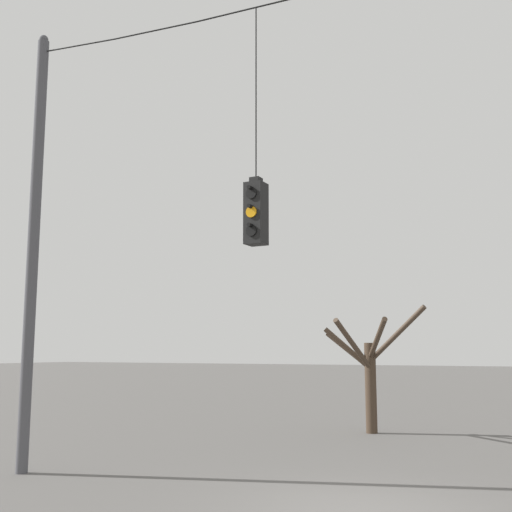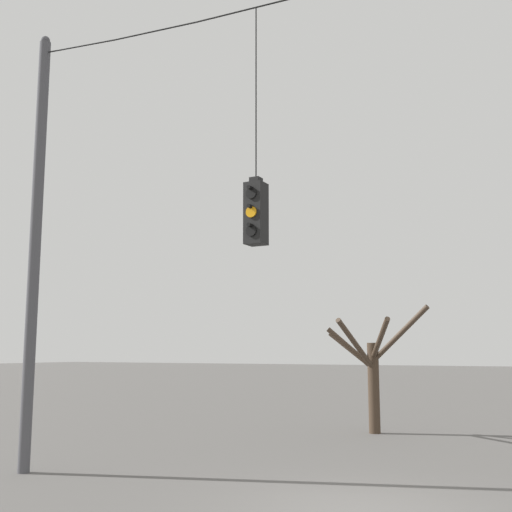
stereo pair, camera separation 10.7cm
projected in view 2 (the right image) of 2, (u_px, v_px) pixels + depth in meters
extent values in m
plane|color=#565451|center=(360.00, 511.00, 10.00)|extent=(200.00, 200.00, 0.00)
cylinder|color=#4C4C51|center=(35.00, 247.00, 13.81)|extent=(0.24, 0.24, 9.39)
sphere|color=#4C4C51|center=(46.00, 40.00, 14.51)|extent=(0.20, 0.20, 0.20)
cylinder|color=black|center=(79.00, 47.00, 13.98)|extent=(2.04, 0.03, 0.20)
cylinder|color=black|center=(155.00, 31.00, 13.03)|extent=(2.04, 0.03, 0.14)
cylinder|color=black|center=(243.00, 11.00, 12.09)|extent=(2.04, 0.03, 0.09)
cube|color=black|center=(256.00, 214.00, 11.38)|extent=(0.34, 0.34, 1.12)
cube|color=black|center=(256.00, 181.00, 11.47)|extent=(0.19, 0.19, 0.10)
cylinder|color=black|center=(256.00, 91.00, 11.72)|extent=(0.02, 0.02, 3.27)
cylinder|color=black|center=(251.00, 193.00, 11.27)|extent=(0.20, 0.03, 0.20)
cylinder|color=black|center=(250.00, 188.00, 11.24)|extent=(0.07, 0.12, 0.07)
cylinder|color=orange|center=(251.00, 212.00, 11.22)|extent=(0.20, 0.03, 0.20)
cylinder|color=black|center=(250.00, 206.00, 11.19)|extent=(0.07, 0.12, 0.07)
cylinder|color=black|center=(251.00, 231.00, 11.17)|extent=(0.20, 0.03, 0.20)
cylinder|color=black|center=(250.00, 225.00, 11.14)|extent=(0.07, 0.12, 0.07)
cylinder|color=black|center=(261.00, 198.00, 11.59)|extent=(0.20, 0.03, 0.20)
cylinder|color=black|center=(262.00, 193.00, 11.64)|extent=(0.07, 0.12, 0.07)
cylinder|color=orange|center=(261.00, 216.00, 11.54)|extent=(0.20, 0.03, 0.20)
cylinder|color=black|center=(262.00, 211.00, 11.60)|extent=(0.07, 0.12, 0.07)
cylinder|color=black|center=(261.00, 234.00, 11.49)|extent=(0.20, 0.03, 0.20)
cylinder|color=black|center=(262.00, 229.00, 11.55)|extent=(0.07, 0.12, 0.07)
cylinder|color=#423326|center=(374.00, 388.00, 19.60)|extent=(0.35, 0.35, 2.72)
cylinder|color=#423326|center=(380.00, 339.00, 18.91)|extent=(1.12, 1.72, 1.25)
cylinder|color=#423326|center=(400.00, 334.00, 19.25)|extent=(1.95, 0.56, 1.72)
cylinder|color=#423326|center=(350.00, 349.00, 19.87)|extent=(1.43, 0.64, 1.32)
cylinder|color=#423326|center=(356.00, 345.00, 19.02)|extent=(0.56, 2.08, 1.54)
cylinder|color=#423326|center=(351.00, 350.00, 19.97)|extent=(1.43, 0.38, 1.19)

